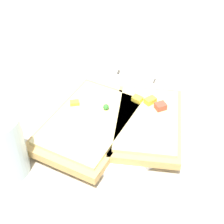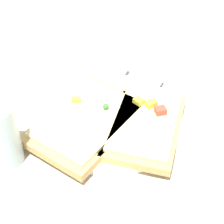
% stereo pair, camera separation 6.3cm
% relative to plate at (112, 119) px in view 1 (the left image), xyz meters
% --- Properties ---
extents(ground_plane, '(4.00, 4.00, 0.00)m').
position_rel_plate_xyz_m(ground_plane, '(0.00, 0.00, -0.01)').
color(ground_plane, '#BCB29E').
extents(plate, '(0.24, 0.24, 0.01)m').
position_rel_plate_xyz_m(plate, '(0.00, 0.00, 0.00)').
color(plate, white).
rests_on(plate, ground).
extents(fork, '(0.16, 0.19, 0.01)m').
position_rel_plate_xyz_m(fork, '(-0.01, 0.03, 0.01)').
color(fork, silver).
rests_on(fork, plate).
extents(knife, '(0.14, 0.16, 0.01)m').
position_rel_plate_xyz_m(knife, '(0.07, 0.02, 0.01)').
color(knife, silver).
rests_on(knife, plate).
extents(pizza_slice_main, '(0.23, 0.23, 0.03)m').
position_rel_plate_xyz_m(pizza_slice_main, '(-0.04, -0.01, 0.02)').
color(pizza_slice_main, tan).
rests_on(pizza_slice_main, plate).
extents(pizza_slice_corner, '(0.18, 0.21, 0.03)m').
position_rel_plate_xyz_m(pizza_slice_corner, '(0.04, -0.05, 0.02)').
color(pizza_slice_corner, tan).
rests_on(pizza_slice_corner, plate).
extents(crumb_scatter, '(0.07, 0.06, 0.01)m').
position_rel_plate_xyz_m(crumb_scatter, '(-0.00, 0.00, 0.01)').
color(crumb_scatter, tan).
rests_on(crumb_scatter, plate).
extents(drinking_glass, '(0.06, 0.06, 0.10)m').
position_rel_plate_xyz_m(drinking_glass, '(-0.18, -0.04, 0.05)').
color(drinking_glass, silver).
rests_on(drinking_glass, ground).
extents(napkin, '(0.15, 0.09, 0.01)m').
position_rel_plate_xyz_m(napkin, '(0.21, 0.09, -0.00)').
color(napkin, silver).
rests_on(napkin, ground).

